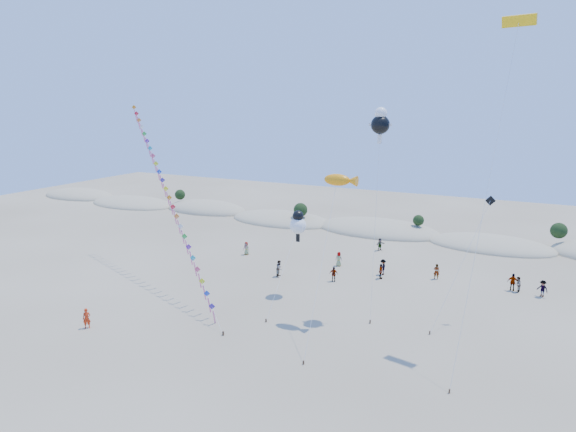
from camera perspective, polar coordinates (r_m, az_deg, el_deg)
The scene contains 10 objects.
ground at distance 35.79m, azimuth -10.75°, elevation -18.53°, with size 160.00×160.00×0.00m, color #82745A.
dune_ridge at distance 73.83m, azimuth 11.31°, elevation -1.76°, with size 145.30×11.49×5.57m.
kite_train at distance 52.41m, azimuth -14.21°, elevation 2.91°, with size 24.11×16.70×19.20m.
fish_kite at distance 40.74m, azimuth 6.25°, elevation 4.21°, with size 2.91×9.27×12.96m.
cartoon_kite_low at distance 47.25m, azimuth 1.19°, elevation -0.92°, with size 1.64×8.26×8.56m.
cartoon_kite_high at distance 42.35m, azimuth 10.89°, elevation 10.80°, with size 2.00×3.66×18.44m.
parafoil_kite at distance 40.26m, azimuth 25.59°, elevation 19.47°, with size 2.87×10.46×24.88m.
dark_kite at distance 43.67m, azimuth 21.03°, elevation -2.64°, with size 3.87×5.81×11.08m.
flyer_foreground at distance 45.20m, azimuth -22.75°, elevation -11.13°, with size 0.64×0.42×1.76m, color red.
beachgoers at distance 55.32m, azimuth 12.24°, elevation -6.01°, with size 34.63×15.87×1.86m.
Camera 1 is at (18.85, -24.10, 18.56)m, focal length 30.00 mm.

